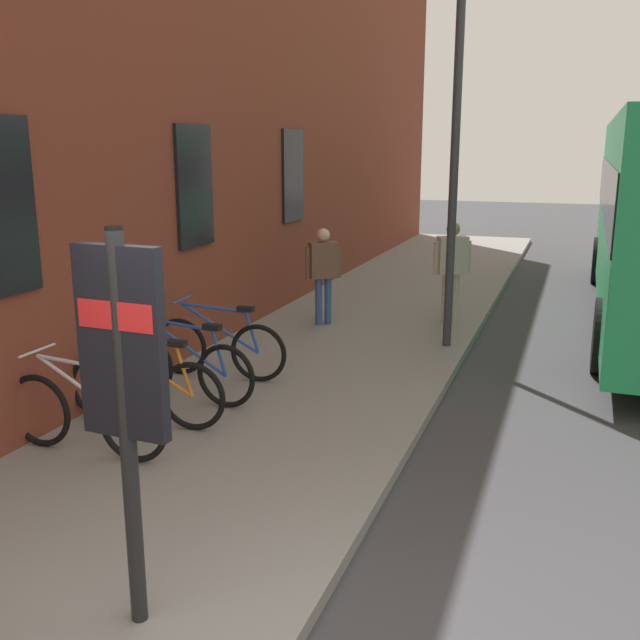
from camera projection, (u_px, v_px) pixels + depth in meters
name	position (u px, v px, depth m)	size (l,w,h in m)	color
ground	(535.00, 384.00, 9.12)	(60.00, 60.00, 0.00)	#38383A
sidewalk_pavement	(369.00, 325.00, 11.84)	(24.00, 3.50, 0.12)	gray
station_facade	(274.00, 62.00, 12.41)	(22.00, 0.65, 8.64)	brown
bicycle_by_door	(85.00, 415.00, 6.68)	(0.48, 1.77, 0.97)	black
bicycle_nearest_sign	(146.00, 389.00, 7.39)	(0.48, 1.77, 0.97)	black
bicycle_leaning_wall	(186.00, 368.00, 8.08)	(0.48, 1.77, 0.97)	black
bicycle_beside_lamp	(219.00, 347.00, 8.89)	(0.48, 1.77, 0.97)	black
transit_info_sign	(123.00, 369.00, 4.04)	(0.12, 0.55, 2.40)	black
pedestrian_crossing_street	(323.00, 266.00, 11.42)	(0.44, 0.49, 1.54)	#334C8C
pedestrian_by_facade	(452.00, 262.00, 11.55)	(0.43, 0.55, 1.62)	#B2A599
street_lamp	(457.00, 111.00, 9.65)	(0.28, 0.28, 5.54)	#333338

